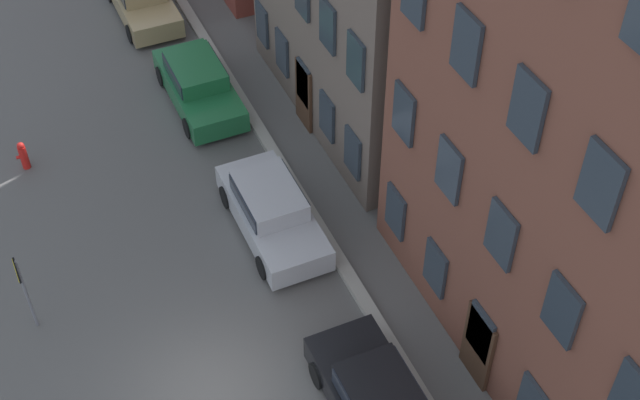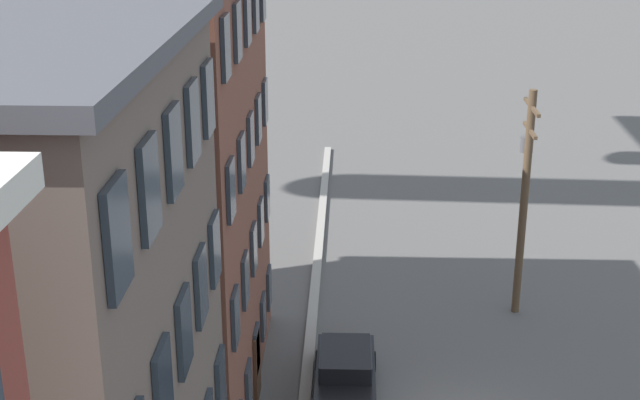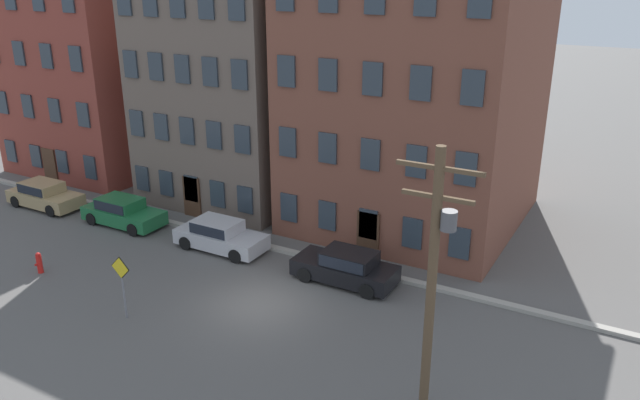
{
  "view_description": "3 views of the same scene",
  "coord_description": "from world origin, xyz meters",
  "px_view_note": "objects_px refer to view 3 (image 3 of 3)",
  "views": [
    {
      "loc": [
        11.69,
        -2.41,
        18.11
      ],
      "look_at": [
        -1.67,
        3.51,
        3.63
      ],
      "focal_mm": 50.0,
      "sensor_mm": 36.0,
      "label": 1
    },
    {
      "loc": [
        -21.43,
        3.23,
        14.94
      ],
      "look_at": [
        1.64,
        4.03,
        6.51
      ],
      "focal_mm": 50.0,
      "sensor_mm": 36.0,
      "label": 2
    },
    {
      "loc": [
        12.74,
        -17.83,
        12.49
      ],
      "look_at": [
        1.28,
        2.61,
        3.76
      ],
      "focal_mm": 35.0,
      "sensor_mm": 36.0,
      "label": 3
    }
  ],
  "objects_px": {
    "car_tan": "(44,194)",
    "fire_hydrant": "(39,263)",
    "caution_sign": "(122,278)",
    "utility_pole": "(434,272)",
    "car_black": "(346,266)",
    "car_green": "(123,211)",
    "car_silver": "(220,234)"
  },
  "relations": [
    {
      "from": "car_silver",
      "to": "fire_hydrant",
      "type": "height_order",
      "value": "car_silver"
    },
    {
      "from": "car_green",
      "to": "car_silver",
      "type": "height_order",
      "value": "same"
    },
    {
      "from": "car_tan",
      "to": "car_black",
      "type": "bearing_deg",
      "value": 0.82
    },
    {
      "from": "car_green",
      "to": "caution_sign",
      "type": "bearing_deg",
      "value": -43.75
    },
    {
      "from": "car_green",
      "to": "car_tan",
      "type": "bearing_deg",
      "value": -177.31
    },
    {
      "from": "car_green",
      "to": "fire_hydrant",
      "type": "height_order",
      "value": "car_green"
    },
    {
      "from": "car_silver",
      "to": "fire_hydrant",
      "type": "bearing_deg",
      "value": -132.54
    },
    {
      "from": "car_tan",
      "to": "car_green",
      "type": "xyz_separation_m",
      "value": [
        5.7,
        0.27,
        0.0
      ]
    },
    {
      "from": "utility_pole",
      "to": "fire_hydrant",
      "type": "height_order",
      "value": "utility_pole"
    },
    {
      "from": "car_silver",
      "to": "utility_pole",
      "type": "xyz_separation_m",
      "value": [
        12.49,
        -6.19,
        3.89
      ]
    },
    {
      "from": "car_black",
      "to": "fire_hydrant",
      "type": "distance_m",
      "value": 13.36
    },
    {
      "from": "car_tan",
      "to": "car_black",
      "type": "height_order",
      "value": "same"
    },
    {
      "from": "car_black",
      "to": "utility_pole",
      "type": "relative_size",
      "value": 0.53
    },
    {
      "from": "car_tan",
      "to": "car_green",
      "type": "bearing_deg",
      "value": 2.69
    },
    {
      "from": "car_green",
      "to": "caution_sign",
      "type": "relative_size",
      "value": 1.72
    },
    {
      "from": "car_black",
      "to": "fire_hydrant",
      "type": "xyz_separation_m",
      "value": [
        -12.05,
        -5.77,
        -0.27
      ]
    },
    {
      "from": "car_green",
      "to": "caution_sign",
      "type": "distance_m",
      "value": 9.69
    },
    {
      "from": "car_silver",
      "to": "caution_sign",
      "type": "height_order",
      "value": "caution_sign"
    },
    {
      "from": "utility_pole",
      "to": "car_green",
      "type": "bearing_deg",
      "value": 161.83
    },
    {
      "from": "car_tan",
      "to": "fire_hydrant",
      "type": "distance_m",
      "value": 8.61
    },
    {
      "from": "car_silver",
      "to": "caution_sign",
      "type": "bearing_deg",
      "value": -83.91
    },
    {
      "from": "car_black",
      "to": "fire_hydrant",
      "type": "bearing_deg",
      "value": -154.41
    },
    {
      "from": "car_silver",
      "to": "car_green",
      "type": "bearing_deg",
      "value": -179.58
    },
    {
      "from": "car_tan",
      "to": "car_black",
      "type": "xyz_separation_m",
      "value": [
        18.66,
        0.27,
        0.0
      ]
    },
    {
      "from": "car_tan",
      "to": "car_black",
      "type": "distance_m",
      "value": 18.66
    },
    {
      "from": "car_green",
      "to": "car_black",
      "type": "xyz_separation_m",
      "value": [
        12.96,
        -0.0,
        0.0
      ]
    },
    {
      "from": "caution_sign",
      "to": "utility_pole",
      "type": "xyz_separation_m",
      "value": [
        11.77,
        0.52,
        2.94
      ]
    },
    {
      "from": "car_tan",
      "to": "fire_hydrant",
      "type": "xyz_separation_m",
      "value": [
        6.61,
        -5.5,
        -0.27
      ]
    },
    {
      "from": "caution_sign",
      "to": "car_silver",
      "type": "bearing_deg",
      "value": 96.09
    },
    {
      "from": "utility_pole",
      "to": "caution_sign",
      "type": "bearing_deg",
      "value": -177.49
    },
    {
      "from": "car_black",
      "to": "car_silver",
      "type": "bearing_deg",
      "value": 179.61
    },
    {
      "from": "caution_sign",
      "to": "utility_pole",
      "type": "relative_size",
      "value": 0.31
    }
  ]
}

